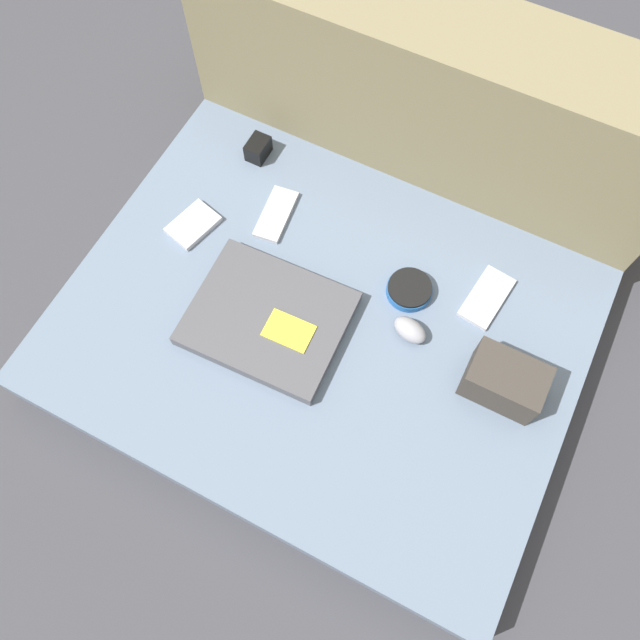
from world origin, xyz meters
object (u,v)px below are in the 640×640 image
(computer_mouse, at_px, (410,330))
(speaker_puck, at_px, (409,290))
(charger_brick, at_px, (258,149))
(phone_small, at_px, (276,214))
(laptop, at_px, (268,319))
(phone_black, at_px, (193,225))
(phone_silver, at_px, (487,297))
(camera_pouch, at_px, (505,381))

(computer_mouse, xyz_separation_m, speaker_puck, (-0.04, 0.08, -0.01))
(charger_brick, bearing_deg, computer_mouse, -27.24)
(phone_small, distance_m, charger_brick, 0.16)
(speaker_puck, xyz_separation_m, phone_small, (-0.32, 0.04, -0.01))
(laptop, relative_size, phone_black, 2.61)
(laptop, height_order, computer_mouse, computer_mouse)
(laptop, xyz_separation_m, phone_silver, (0.36, 0.24, -0.01))
(phone_silver, xyz_separation_m, charger_brick, (-0.57, 0.10, 0.02))
(phone_small, distance_m, camera_pouch, 0.57)
(computer_mouse, distance_m, phone_small, 0.37)
(camera_pouch, bearing_deg, phone_black, 176.49)
(phone_silver, height_order, camera_pouch, camera_pouch)
(laptop, bearing_deg, camera_pouch, 7.33)
(laptop, height_order, phone_small, laptop)
(speaker_puck, relative_size, phone_black, 0.78)
(camera_pouch, bearing_deg, speaker_puck, 155.10)
(computer_mouse, bearing_deg, laptop, -143.99)
(laptop, distance_m, computer_mouse, 0.27)
(laptop, xyz_separation_m, camera_pouch, (0.44, 0.08, 0.03))
(computer_mouse, height_order, charger_brick, charger_brick)
(computer_mouse, bearing_deg, phone_silver, 66.85)
(camera_pouch, bearing_deg, charger_brick, 158.12)
(camera_pouch, bearing_deg, phone_small, 165.39)
(laptop, relative_size, camera_pouch, 2.21)
(computer_mouse, distance_m, camera_pouch, 0.20)
(speaker_puck, relative_size, phone_silver, 0.67)
(laptop, distance_m, phone_silver, 0.43)
(computer_mouse, relative_size, phone_silver, 0.57)
(phone_black, bearing_deg, laptop, -11.18)
(laptop, bearing_deg, charger_brick, 119.67)
(laptop, relative_size, phone_small, 2.25)
(phone_silver, relative_size, charger_brick, 2.43)
(computer_mouse, xyz_separation_m, phone_silver, (0.11, 0.14, -0.01))
(camera_pouch, xyz_separation_m, charger_brick, (-0.66, 0.26, -0.02))
(phone_small, bearing_deg, phone_silver, -4.80)
(speaker_puck, height_order, phone_silver, speaker_puck)
(phone_silver, distance_m, phone_black, 0.61)
(computer_mouse, xyz_separation_m, phone_black, (-0.50, 0.02, -0.01))
(laptop, bearing_deg, speaker_puck, 37.71)
(phone_silver, xyz_separation_m, phone_black, (-0.60, -0.12, 0.00))
(laptop, relative_size, computer_mouse, 3.91)
(computer_mouse, relative_size, phone_black, 0.67)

